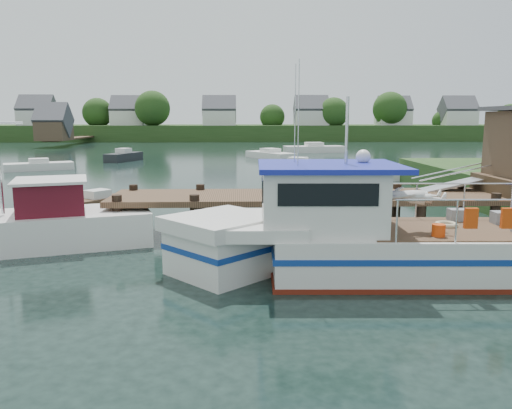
{
  "coord_description": "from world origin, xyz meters",
  "views": [
    {
      "loc": [
        -1.57,
        -17.36,
        4.02
      ],
      "look_at": [
        -1.0,
        -1.5,
        1.3
      ],
      "focal_mm": 35.0,
      "sensor_mm": 36.0,
      "label": 1
    }
  ],
  "objects_px": {
    "moored_rowboat": "(98,203)",
    "moored_c": "(399,174)",
    "dock": "(466,170)",
    "moored_e": "(124,156)",
    "moored_a": "(39,166)",
    "moored_b": "(298,166)",
    "moored_far": "(314,149)",
    "lobster_boat": "(373,237)",
    "work_boat": "(21,226)",
    "moored_d": "(270,155)"
  },
  "relations": [
    {
      "from": "moored_rowboat",
      "to": "moored_c",
      "type": "relative_size",
      "value": 0.48
    },
    {
      "from": "dock",
      "to": "moored_e",
      "type": "distance_m",
      "value": 36.96
    },
    {
      "from": "dock",
      "to": "moored_a",
      "type": "relative_size",
      "value": 3.09
    },
    {
      "from": "dock",
      "to": "moored_c",
      "type": "distance_m",
      "value": 16.09
    },
    {
      "from": "moored_b",
      "to": "moored_e",
      "type": "height_order",
      "value": "moored_e"
    },
    {
      "from": "moored_b",
      "to": "moored_c",
      "type": "distance_m",
      "value": 8.67
    },
    {
      "from": "moored_far",
      "to": "moored_c",
      "type": "relative_size",
      "value": 1.1
    },
    {
      "from": "dock",
      "to": "moored_e",
      "type": "height_order",
      "value": "dock"
    },
    {
      "from": "lobster_boat",
      "to": "moored_c",
      "type": "distance_m",
      "value": 21.88
    },
    {
      "from": "work_boat",
      "to": "moored_b",
      "type": "xyz_separation_m",
      "value": [
        11.57,
        23.68,
        -0.32
      ]
    },
    {
      "from": "dock",
      "to": "work_boat",
      "type": "height_order",
      "value": "work_boat"
    },
    {
      "from": "moored_far",
      "to": "moored_a",
      "type": "bearing_deg",
      "value": -161.91
    },
    {
      "from": "lobster_boat",
      "to": "moored_rowboat",
      "type": "distance_m",
      "value": 13.46
    },
    {
      "from": "moored_a",
      "to": "dock",
      "type": "bearing_deg",
      "value": -49.35
    },
    {
      "from": "work_boat",
      "to": "moored_rowboat",
      "type": "distance_m",
      "value": 6.35
    },
    {
      "from": "moored_d",
      "to": "moored_rowboat",
      "type": "bearing_deg",
      "value": -109.23
    },
    {
      "from": "dock",
      "to": "moored_b",
      "type": "relative_size",
      "value": 3.3
    },
    {
      "from": "dock",
      "to": "moored_e",
      "type": "bearing_deg",
      "value": 121.31
    },
    {
      "from": "moored_c",
      "to": "moored_rowboat",
      "type": "bearing_deg",
      "value": -124.51
    },
    {
      "from": "moored_b",
      "to": "dock",
      "type": "bearing_deg",
      "value": -90.03
    },
    {
      "from": "dock",
      "to": "lobster_boat",
      "type": "relative_size",
      "value": 1.45
    },
    {
      "from": "lobster_boat",
      "to": "moored_c",
      "type": "bearing_deg",
      "value": 72.32
    },
    {
      "from": "dock",
      "to": "moored_c",
      "type": "xyz_separation_m",
      "value": [
        2.78,
        15.74,
        -1.86
      ]
    },
    {
      "from": "work_boat",
      "to": "moored_b",
      "type": "bearing_deg",
      "value": 46.74
    },
    {
      "from": "moored_c",
      "to": "moored_e",
      "type": "relative_size",
      "value": 1.42
    },
    {
      "from": "moored_a",
      "to": "lobster_boat",
      "type": "bearing_deg",
      "value": -60.7
    },
    {
      "from": "moored_b",
      "to": "moored_d",
      "type": "xyz_separation_m",
      "value": [
        -1.4,
        12.25,
        0.0
      ]
    },
    {
      "from": "lobster_boat",
      "to": "moored_c",
      "type": "height_order",
      "value": "lobster_boat"
    },
    {
      "from": "moored_far",
      "to": "moored_c",
      "type": "height_order",
      "value": "moored_far"
    },
    {
      "from": "moored_a",
      "to": "moored_c",
      "type": "distance_m",
      "value": 27.72
    },
    {
      "from": "moored_far",
      "to": "lobster_boat",
      "type": "bearing_deg",
      "value": -118.2
    },
    {
      "from": "moored_rowboat",
      "to": "dock",
      "type": "bearing_deg",
      "value": -38.23
    },
    {
      "from": "dock",
      "to": "lobster_boat",
      "type": "xyz_separation_m",
      "value": [
        -4.58,
        -4.85,
        -1.25
      ]
    },
    {
      "from": "moored_rowboat",
      "to": "moored_d",
      "type": "distance_m",
      "value": 31.11
    },
    {
      "from": "lobster_boat",
      "to": "moored_far",
      "type": "relative_size",
      "value": 1.52
    },
    {
      "from": "moored_c",
      "to": "moored_far",
      "type": "bearing_deg",
      "value": 115.24
    },
    {
      "from": "moored_a",
      "to": "moored_d",
      "type": "distance_m",
      "value": 22.23
    },
    {
      "from": "dock",
      "to": "moored_d",
      "type": "height_order",
      "value": "dock"
    },
    {
      "from": "dock",
      "to": "moored_rowboat",
      "type": "relative_size",
      "value": 5.04
    },
    {
      "from": "dock",
      "to": "moored_far",
      "type": "height_order",
      "value": "dock"
    },
    {
      "from": "moored_a",
      "to": "moored_e",
      "type": "relative_size",
      "value": 1.13
    },
    {
      "from": "moored_a",
      "to": "moored_d",
      "type": "height_order",
      "value": "moored_d"
    },
    {
      "from": "dock",
      "to": "lobster_boat",
      "type": "bearing_deg",
      "value": -133.36
    },
    {
      "from": "moored_e",
      "to": "moored_c",
      "type": "bearing_deg",
      "value": -24.98
    },
    {
      "from": "moored_far",
      "to": "moored_e",
      "type": "distance_m",
      "value": 23.76
    },
    {
      "from": "moored_rowboat",
      "to": "lobster_boat",
      "type": "bearing_deg",
      "value": -64.76
    },
    {
      "from": "moored_c",
      "to": "work_boat",
      "type": "bearing_deg",
      "value": -113.19
    },
    {
      "from": "lobster_boat",
      "to": "moored_b",
      "type": "distance_m",
      "value": 26.75
    },
    {
      "from": "moored_c",
      "to": "moored_d",
      "type": "height_order",
      "value": "moored_d"
    },
    {
      "from": "lobster_boat",
      "to": "work_boat",
      "type": "xyz_separation_m",
      "value": [
        -10.34,
        3.04,
        -0.27
      ]
    }
  ]
}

